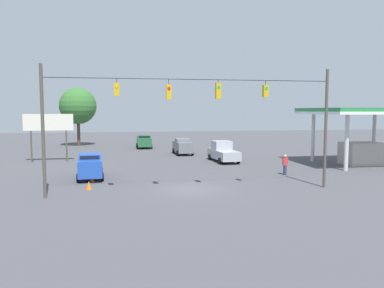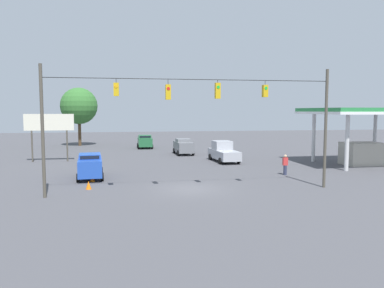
# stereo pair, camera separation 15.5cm
# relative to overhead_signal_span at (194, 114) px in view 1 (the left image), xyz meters

# --- Properties ---
(ground_plane) EXTENTS (140.00, 140.00, 0.00)m
(ground_plane) POSITION_rel_overhead_signal_span_xyz_m (0.00, -0.97, -5.08)
(ground_plane) COLOR #47474C
(overhead_signal_span) EXTENTS (18.58, 0.38, 8.08)m
(overhead_signal_span) POSITION_rel_overhead_signal_span_xyz_m (0.00, 0.00, 0.00)
(overhead_signal_span) COLOR #4C473D
(overhead_signal_span) RESTS_ON ground_plane
(sedan_blue_parked_shoulder) EXTENTS (2.27, 4.48, 1.94)m
(sedan_blue_parked_shoulder) POSITION_rel_overhead_signal_span_xyz_m (7.11, -6.29, -4.07)
(sedan_blue_parked_shoulder) COLOR #234CB2
(sedan_blue_parked_shoulder) RESTS_ON ground_plane
(sedan_grey_oncoming_deep) EXTENTS (2.21, 4.25, 1.90)m
(sedan_grey_oncoming_deep) POSITION_rel_overhead_signal_span_xyz_m (-2.44, -21.00, -4.09)
(sedan_grey_oncoming_deep) COLOR slate
(sedan_grey_oncoming_deep) RESTS_ON ground_plane
(sedan_green_withflow_deep) EXTENTS (2.16, 3.93, 1.85)m
(sedan_green_withflow_deep) POSITION_rel_overhead_signal_span_xyz_m (1.85, -29.39, -4.11)
(sedan_green_withflow_deep) COLOR #236038
(sedan_green_withflow_deep) RESTS_ON ground_plane
(pickup_truck_silver_oncoming_far) EXTENTS (2.48, 5.34, 2.12)m
(pickup_truck_silver_oncoming_far) POSITION_rel_overhead_signal_span_xyz_m (-5.64, -14.00, -4.10)
(pickup_truck_silver_oncoming_far) COLOR #A8AAB2
(pickup_truck_silver_oncoming_far) RESTS_ON ground_plane
(traffic_cone_nearest) EXTENTS (0.38, 0.38, 0.55)m
(traffic_cone_nearest) POSITION_rel_overhead_signal_span_xyz_m (6.81, -2.08, -4.80)
(traffic_cone_nearest) COLOR orange
(traffic_cone_nearest) RESTS_ON ground_plane
(traffic_cone_second) EXTENTS (0.38, 0.38, 0.55)m
(traffic_cone_second) POSITION_rel_overhead_signal_span_xyz_m (6.81, -4.80, -4.80)
(traffic_cone_second) COLOR orange
(traffic_cone_second) RESTS_ON ground_plane
(traffic_cone_third) EXTENTS (0.38, 0.38, 0.55)m
(traffic_cone_third) POSITION_rel_overhead_signal_span_xyz_m (6.83, -7.27, -4.80)
(traffic_cone_third) COLOR orange
(traffic_cone_third) RESTS_ON ground_plane
(traffic_cone_fourth) EXTENTS (0.38, 0.38, 0.55)m
(traffic_cone_fourth) POSITION_rel_overhead_signal_span_xyz_m (6.73, -9.86, -4.80)
(traffic_cone_fourth) COLOR orange
(traffic_cone_fourth) RESTS_ON ground_plane
(gas_station) EXTENTS (10.13, 8.72, 5.55)m
(gas_station) POSITION_rel_overhead_signal_span_xyz_m (-18.35, -9.35, -1.04)
(gas_station) COLOR #288442
(gas_station) RESTS_ON ground_plane
(roadside_billboard) EXTENTS (4.96, 0.16, 4.95)m
(roadside_billboard) POSITION_rel_overhead_signal_span_xyz_m (12.18, -16.90, -1.33)
(roadside_billboard) COLOR #4C473D
(roadside_billboard) RESTS_ON ground_plane
(pedestrian) EXTENTS (0.40, 0.28, 1.69)m
(pedestrian) POSITION_rel_overhead_signal_span_xyz_m (-8.61, -5.20, -4.23)
(pedestrian) COLOR #2D334C
(pedestrian) RESTS_ON ground_plane
(tree_horizon_left) EXTENTS (5.46, 5.46, 8.73)m
(tree_horizon_left) POSITION_rel_overhead_signal_span_xyz_m (11.38, -34.79, 0.90)
(tree_horizon_left) COLOR #4C3823
(tree_horizon_left) RESTS_ON ground_plane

